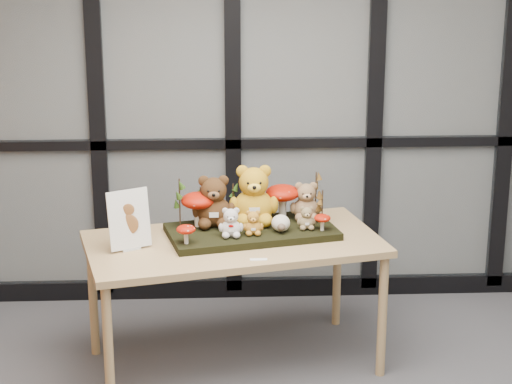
{
  "coord_description": "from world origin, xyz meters",
  "views": [
    {
      "loc": [
        -0.57,
        -3.26,
        2.46
      ],
      "look_at": [
        -0.35,
        1.46,
        1.03
      ],
      "focal_mm": 65.0,
      "sensor_mm": 36.0,
      "label": 1
    }
  ],
  "objects_px": {
    "bear_brown_medium": "(214,198)",
    "plush_cream_hedgehog": "(281,222)",
    "mushroom_front_left": "(186,233)",
    "sign_holder": "(129,222)",
    "mushroom_back_left": "(198,208)",
    "mushroom_front_right": "(322,222)",
    "bear_tan_back": "(306,199)",
    "display_table": "(234,252)",
    "bear_pooh_yellow": "(254,191)",
    "bear_small_yellow": "(253,221)",
    "bear_white_bow": "(231,221)",
    "bear_beige_small": "(307,216)",
    "diorama_tray": "(252,232)",
    "mushroom_back_right": "(283,200)"
  },
  "relations": [
    {
      "from": "bear_pooh_yellow",
      "to": "bear_small_yellow",
      "type": "relative_size",
      "value": 2.47
    },
    {
      "from": "bear_pooh_yellow",
      "to": "mushroom_front_right",
      "type": "xyz_separation_m",
      "value": [
        0.37,
        -0.16,
        -0.13
      ]
    },
    {
      "from": "plush_cream_hedgehog",
      "to": "bear_white_bow",
      "type": "bearing_deg",
      "value": -179.56
    },
    {
      "from": "bear_small_yellow",
      "to": "plush_cream_hedgehog",
      "type": "distance_m",
      "value": 0.16
    },
    {
      "from": "mushroom_back_left",
      "to": "mushroom_front_right",
      "type": "xyz_separation_m",
      "value": [
        0.68,
        -0.11,
        -0.06
      ]
    },
    {
      "from": "bear_pooh_yellow",
      "to": "bear_tan_back",
      "type": "relative_size",
      "value": 1.53
    },
    {
      "from": "bear_brown_medium",
      "to": "plush_cream_hedgehog",
      "type": "distance_m",
      "value": 0.4
    },
    {
      "from": "bear_white_bow",
      "to": "bear_beige_small",
      "type": "height_order",
      "value": "bear_white_bow"
    },
    {
      "from": "mushroom_back_left",
      "to": "mushroom_front_right",
      "type": "bearing_deg",
      "value": -8.83
    },
    {
      "from": "display_table",
      "to": "sign_holder",
      "type": "distance_m",
      "value": 0.61
    },
    {
      "from": "display_table",
      "to": "mushroom_back_left",
      "type": "relative_size",
      "value": 8.14
    },
    {
      "from": "mushroom_back_left",
      "to": "mushroom_front_right",
      "type": "relative_size",
      "value": 2.09
    },
    {
      "from": "mushroom_back_right",
      "to": "bear_pooh_yellow",
      "type": "bearing_deg",
      "value": -159.22
    },
    {
      "from": "bear_small_yellow",
      "to": "bear_white_bow",
      "type": "bearing_deg",
      "value": 178.95
    },
    {
      "from": "bear_pooh_yellow",
      "to": "plush_cream_hedgehog",
      "type": "height_order",
      "value": "bear_pooh_yellow"
    },
    {
      "from": "bear_brown_medium",
      "to": "bear_white_bow",
      "type": "relative_size",
      "value": 1.8
    },
    {
      "from": "bear_brown_medium",
      "to": "bear_small_yellow",
      "type": "bearing_deg",
      "value": -50.29
    },
    {
      "from": "mushroom_back_right",
      "to": "mushroom_front_right",
      "type": "height_order",
      "value": "mushroom_back_right"
    },
    {
      "from": "mushroom_front_left",
      "to": "bear_small_yellow",
      "type": "bearing_deg",
      "value": 20.25
    },
    {
      "from": "bear_beige_small",
      "to": "bear_white_bow",
      "type": "bearing_deg",
      "value": -179.41
    },
    {
      "from": "display_table",
      "to": "bear_tan_back",
      "type": "bearing_deg",
      "value": 16.32
    },
    {
      "from": "bear_brown_medium",
      "to": "bear_small_yellow",
      "type": "height_order",
      "value": "bear_brown_medium"
    },
    {
      "from": "mushroom_front_left",
      "to": "mushroom_back_left",
      "type": "bearing_deg",
      "value": 77.78
    },
    {
      "from": "mushroom_back_right",
      "to": "sign_holder",
      "type": "relative_size",
      "value": 0.67
    },
    {
      "from": "bear_beige_small",
      "to": "mushroom_front_right",
      "type": "distance_m",
      "value": 0.09
    },
    {
      "from": "bear_pooh_yellow",
      "to": "bear_small_yellow",
      "type": "xyz_separation_m",
      "value": [
        -0.01,
        -0.2,
        -0.11
      ]
    },
    {
      "from": "diorama_tray",
      "to": "mushroom_front_left",
      "type": "height_order",
      "value": "mushroom_front_left"
    },
    {
      "from": "plush_cream_hedgehog",
      "to": "bear_tan_back",
      "type": "bearing_deg",
      "value": 39.41
    },
    {
      "from": "mushroom_front_left",
      "to": "sign_holder",
      "type": "height_order",
      "value": "sign_holder"
    },
    {
      "from": "diorama_tray",
      "to": "bear_white_bow",
      "type": "relative_size",
      "value": 5.16
    },
    {
      "from": "bear_brown_medium",
      "to": "mushroom_back_right",
      "type": "xyz_separation_m",
      "value": [
        0.39,
        0.1,
        -0.05
      ]
    },
    {
      "from": "bear_pooh_yellow",
      "to": "bear_beige_small",
      "type": "xyz_separation_m",
      "value": [
        0.29,
        -0.12,
        -0.11
      ]
    },
    {
      "from": "diorama_tray",
      "to": "mushroom_front_left",
      "type": "xyz_separation_m",
      "value": [
        -0.36,
        -0.23,
        0.08
      ]
    },
    {
      "from": "display_table",
      "to": "bear_white_bow",
      "type": "height_order",
      "value": "bear_white_bow"
    },
    {
      "from": "bear_pooh_yellow",
      "to": "bear_small_yellow",
      "type": "distance_m",
      "value": 0.23
    },
    {
      "from": "bear_beige_small",
      "to": "bear_pooh_yellow",
      "type": "bearing_deg",
      "value": 143.54
    },
    {
      "from": "bear_small_yellow",
      "to": "mushroom_back_right",
      "type": "bearing_deg",
      "value": 42.54
    },
    {
      "from": "mushroom_back_left",
      "to": "sign_holder",
      "type": "relative_size",
      "value": 0.65
    },
    {
      "from": "plush_cream_hedgehog",
      "to": "mushroom_front_left",
      "type": "relative_size",
      "value": 0.91
    },
    {
      "from": "bear_tan_back",
      "to": "mushroom_front_right",
      "type": "height_order",
      "value": "bear_tan_back"
    },
    {
      "from": "display_table",
      "to": "mushroom_front_right",
      "type": "distance_m",
      "value": 0.51
    },
    {
      "from": "plush_cream_hedgehog",
      "to": "sign_holder",
      "type": "height_order",
      "value": "sign_holder"
    },
    {
      "from": "bear_brown_medium",
      "to": "bear_beige_small",
      "type": "relative_size",
      "value": 2.24
    },
    {
      "from": "bear_beige_small",
      "to": "mushroom_front_left",
      "type": "bearing_deg",
      "value": -175.57
    },
    {
      "from": "display_table",
      "to": "bear_beige_small",
      "type": "height_order",
      "value": "bear_beige_small"
    },
    {
      "from": "bear_brown_medium",
      "to": "plush_cream_hedgehog",
      "type": "xyz_separation_m",
      "value": [
        0.36,
        -0.12,
        -0.11
      ]
    },
    {
      "from": "bear_tan_back",
      "to": "mushroom_front_left",
      "type": "height_order",
      "value": "bear_tan_back"
    },
    {
      "from": "bear_tan_back",
      "to": "sign_holder",
      "type": "relative_size",
      "value": 0.74
    },
    {
      "from": "plush_cream_hedgehog",
      "to": "sign_holder",
      "type": "relative_size",
      "value": 0.32
    },
    {
      "from": "bear_beige_small",
      "to": "mushroom_back_left",
      "type": "xyz_separation_m",
      "value": [
        -0.6,
        0.07,
        0.04
      ]
    }
  ]
}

